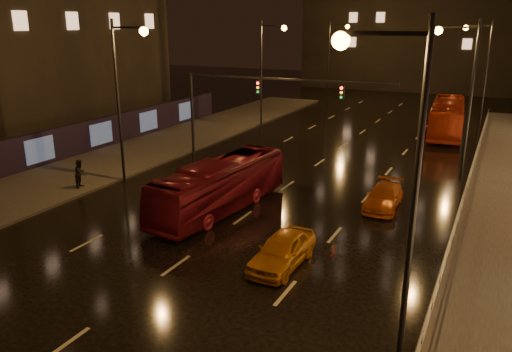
# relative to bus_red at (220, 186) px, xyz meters

# --- Properties ---
(ground) EXTENTS (140.00, 140.00, 0.00)m
(ground) POSITION_rel_bus_red_xyz_m (1.60, 9.53, -1.39)
(ground) COLOR black
(ground) RESTS_ON ground
(sidewalk_left) EXTENTS (7.00, 70.00, 0.15)m
(sidewalk_left) POSITION_rel_bus_red_xyz_m (-11.90, 4.53, -1.31)
(sidewalk_left) COLOR #38332D
(sidewalk_left) RESTS_ON ground
(hoarding_left) EXTENTS (0.30, 46.00, 2.50)m
(hoarding_left) POSITION_rel_bus_red_xyz_m (-15.60, 1.53, -0.14)
(hoarding_left) COLOR black
(hoarding_left) RESTS_ON ground
(traffic_signal) EXTENTS (15.31, 0.32, 6.20)m
(traffic_signal) POSITION_rel_bus_red_xyz_m (-3.46, 9.53, 3.35)
(traffic_signal) COLOR black
(traffic_signal) RESTS_ON ground
(streetlight_right) EXTENTS (2.64, 0.50, 10.00)m
(streetlight_right) POSITION_rel_bus_red_xyz_m (10.52, -8.47, 5.05)
(streetlight_right) COLOR black
(streetlight_right) RESTS_ON ground
(railing_right) EXTENTS (0.05, 56.00, 1.00)m
(railing_right) POSITION_rel_bus_red_xyz_m (11.80, 7.53, -0.49)
(railing_right) COLOR #99999E
(railing_right) RESTS_ON sidewalk_right
(bus_red) EXTENTS (3.17, 10.12, 2.77)m
(bus_red) POSITION_rel_bus_red_xyz_m (0.00, 0.00, 0.00)
(bus_red) COLOR maroon
(bus_red) RESTS_ON ground
(bus_curb) EXTENTS (3.53, 11.53, 3.16)m
(bus_curb) POSITION_rel_bus_red_xyz_m (8.66, 25.68, 0.20)
(bus_curb) COLOR #A92910
(bus_curb) RESTS_ON ground
(taxi_near) EXTENTS (1.80, 4.20, 1.41)m
(taxi_near) POSITION_rel_bus_red_xyz_m (5.60, -4.50, -0.68)
(taxi_near) COLOR #BA6811
(taxi_near) RESTS_ON ground
(taxi_far) EXTENTS (1.86, 4.25, 1.22)m
(taxi_far) POSITION_rel_bus_red_xyz_m (7.83, 4.35, -0.78)
(taxi_far) COLOR #B94F11
(taxi_far) RESTS_ON ground
(pedestrian_b) EXTENTS (0.90, 1.01, 1.72)m
(pedestrian_b) POSITION_rel_bus_red_xyz_m (-9.40, -0.74, -0.37)
(pedestrian_b) COLOR black
(pedestrian_b) RESTS_ON sidewalk_left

